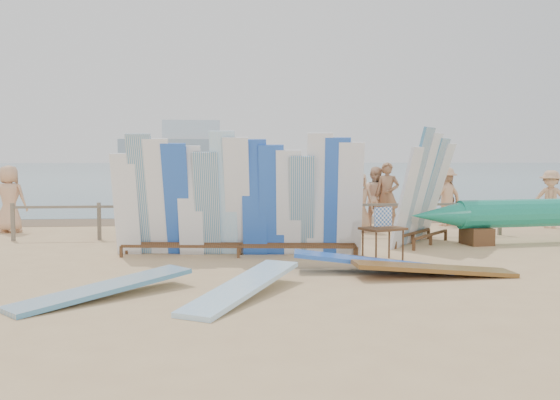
{
  "coord_description": "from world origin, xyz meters",
  "views": [
    {
      "loc": [
        -0.95,
        -11.46,
        1.96
      ],
      "look_at": [
        0.3,
        2.3,
        0.98
      ],
      "focal_mm": 38.0,
      "sensor_mm": 36.0,
      "label": 1
    }
  ],
  "objects": [
    {
      "name": "vendor_table",
      "position": [
        2.01,
        -0.52,
        0.34
      ],
      "size": [
        0.94,
        0.82,
        1.04
      ],
      "rotation": [
        0.0,
        0.0,
        0.42
      ],
      "color": "brown",
      "rests_on": "ground"
    },
    {
      "name": "main_surfboard_rack",
      "position": [
        -0.7,
        0.3,
        1.12
      ],
      "size": [
        4.99,
        1.2,
        2.49
      ],
      "rotation": [
        0.0,
        0.0,
        -0.12
      ],
      "color": "brown",
      "rests_on": "ground"
    },
    {
      "name": "flat_board_d",
      "position": [
        1.55,
        -1.53,
        0.0
      ],
      "size": [
        2.74,
        0.88,
        0.35
      ],
      "primitive_type": "cube",
      "rotation": [
        0.1,
        0.0,
        1.45
      ],
      "color": "blue",
      "rests_on": "ground"
    },
    {
      "name": "beachgoer_5",
      "position": [
        1.64,
        5.4,
        0.85
      ],
      "size": [
        1.63,
        0.73,
        1.69
      ],
      "primitive_type": "imported",
      "rotation": [
        0.0,
        0.0,
        3.0
      ],
      "color": "beige",
      "rests_on": "ground"
    },
    {
      "name": "ground",
      "position": [
        0.0,
        0.0,
        0.0
      ],
      "size": [
        160.0,
        160.0,
        0.0
      ],
      "primitive_type": "plane",
      "color": "tan",
      "rests_on": "ground"
    },
    {
      "name": "beachgoer_10",
      "position": [
        5.54,
        5.38,
        0.76
      ],
      "size": [
        0.96,
        0.81,
        1.53
      ],
      "primitive_type": "imported",
      "rotation": [
        0.0,
        0.0,
        0.57
      ],
      "color": "#8C6042",
      "rests_on": "ground"
    },
    {
      "name": "wet_sand_strip",
      "position": [
        0.0,
        7.2,
        0.0
      ],
      "size": [
        40.0,
        2.6,
        0.01
      ],
      "primitive_type": "cube",
      "color": "brown",
      "rests_on": "ground"
    },
    {
      "name": "beachgoer_7",
      "position": [
        3.52,
        4.69,
        0.92
      ],
      "size": [
        0.77,
        0.62,
        1.85
      ],
      "primitive_type": "imported",
      "rotation": [
        0.0,
        0.0,
        5.84
      ],
      "color": "#8C6042",
      "rests_on": "ground"
    },
    {
      "name": "fence",
      "position": [
        0.0,
        3.0,
        0.63
      ],
      "size": [
        12.08,
        0.08,
        0.9
      ],
      "color": "#766B59",
      "rests_on": "ground"
    },
    {
      "name": "flat_board_e",
      "position": [
        -2.68,
        -3.06,
        0.0
      ],
      "size": [
        2.39,
        2.21,
        0.26
      ],
      "primitive_type": "cube",
      "rotation": [
        0.07,
        0.0,
        -0.84
      ],
      "color": "silver",
      "rests_on": "ground"
    },
    {
      "name": "side_surfboard_rack",
      "position": [
        3.47,
        1.56,
        1.19
      ],
      "size": [
        1.99,
        2.16,
        2.64
      ],
      "rotation": [
        0.0,
        0.0,
        0.86
      ],
      "color": "brown",
      "rests_on": "ground"
    },
    {
      "name": "flat_board_c",
      "position": [
        2.46,
        -2.07,
        0.0
      ],
      "size": [
        2.71,
        0.65,
        0.28
      ],
      "primitive_type": "cube",
      "rotation": [
        0.08,
        0.0,
        1.6
      ],
      "color": "brown",
      "rests_on": "ground"
    },
    {
      "name": "beachgoer_6",
      "position": [
        2.58,
        4.04,
        0.79
      ],
      "size": [
        0.84,
        0.55,
        1.58
      ],
      "primitive_type": "imported",
      "rotation": [
        0.0,
        0.0,
        6.04
      ],
      "color": "tan",
      "rests_on": "ground"
    },
    {
      "name": "distant_ship",
      "position": [
        -12.0,
        180.0,
        5.31
      ],
      "size": [
        45.0,
        8.0,
        14.0
      ],
      "color": "#999EA3",
      "rests_on": "ocean"
    },
    {
      "name": "beachgoer_0",
      "position": [
        -6.66,
        4.71,
        0.89
      ],
      "size": [
        0.91,
        0.52,
        1.78
      ],
      "primitive_type": "imported",
      "rotation": [
        0.0,
        0.0,
        3.02
      ],
      "color": "tan",
      "rests_on": "ground"
    },
    {
      "name": "beachgoer_9",
      "position": [
        5.37,
        5.14,
        0.86
      ],
      "size": [
        1.2,
        0.82,
        1.71
      ],
      "primitive_type": "imported",
      "rotation": [
        0.0,
        0.0,
        3.5
      ],
      "color": "tan",
      "rests_on": "ground"
    },
    {
      "name": "beachgoer_8",
      "position": [
        3.27,
        5.07,
        0.86
      ],
      "size": [
        0.91,
        0.83,
        1.72
      ],
      "primitive_type": "imported",
      "rotation": [
        0.0,
        0.0,
        2.48
      ],
      "color": "beige",
      "rests_on": "ground"
    },
    {
      "name": "beachgoer_extra_0",
      "position": [
        8.13,
        4.37,
        0.81
      ],
      "size": [
        1.12,
        0.92,
        1.62
      ],
      "primitive_type": "imported",
      "rotation": [
        0.0,
        0.0,
        5.73
      ],
      "color": "tan",
      "rests_on": "ground"
    },
    {
      "name": "outrigger_canoe",
      "position": [
        6.64,
        1.7,
        0.65
      ],
      "size": [
        7.15,
        1.57,
        1.02
      ],
      "rotation": [
        0.0,
        0.0,
        0.14
      ],
      "color": "brown",
      "rests_on": "ground"
    },
    {
      "name": "ocean",
      "position": [
        0.0,
        128.0,
        0.0
      ],
      "size": [
        320.0,
        240.0,
        0.02
      ],
      "primitive_type": "cube",
      "color": "slate",
      "rests_on": "ground"
    },
    {
      "name": "beach_chair_left",
      "position": [
        -0.76,
        4.07,
        0.26
      ],
      "size": [
        0.67,
        0.69,
        0.9
      ],
      "rotation": [
        0.0,
        0.0,
        -0.19
      ],
      "color": "red",
      "rests_on": "ground"
    },
    {
      "name": "stroller",
      "position": [
        2.22,
        4.29,
        0.41
      ],
      "size": [
        0.68,
        0.84,
        1.01
      ],
      "rotation": [
        0.0,
        0.0,
        0.26
      ],
      "color": "red",
      "rests_on": "ground"
    },
    {
      "name": "beach_chair_right",
      "position": [
        0.44,
        4.21,
        0.25
      ],
      "size": [
        0.75,
        0.76,
        0.87
      ],
      "rotation": [
        0.0,
        0.0,
        0.47
      ],
      "color": "red",
      "rests_on": "ground"
    },
    {
      "name": "flat_board_b",
      "position": [
        -0.73,
        -3.2,
        0.0
      ],
      "size": [
        1.82,
        2.62,
        0.3
      ],
      "primitive_type": "cube",
      "rotation": [
        0.09,
        0.0,
        -0.52
      ],
      "color": "#96CCF0",
      "rests_on": "ground"
    }
  ]
}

